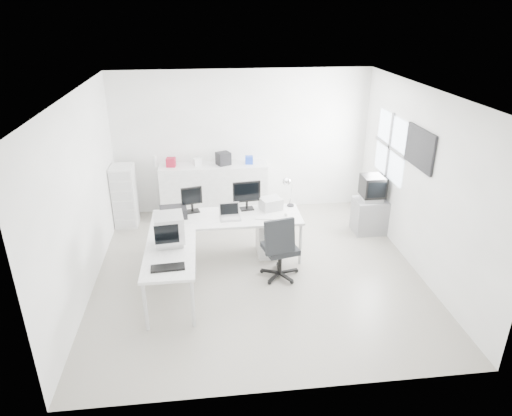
{
  "coord_description": "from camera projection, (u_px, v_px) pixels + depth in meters",
  "views": [
    {
      "loc": [
        -0.75,
        -6.19,
        3.87
      ],
      "look_at": [
        0.0,
        0.2,
        1.0
      ],
      "focal_mm": 32.0,
      "sensor_mm": 36.0,
      "label": 1
    }
  ],
  "objects": [
    {
      "name": "side_desk",
      "position": [
        172.0,
        276.0,
        6.41
      ],
      "size": [
        0.7,
        1.4,
        0.75
      ],
      "primitive_type": null,
      "color": "white",
      "rests_on": "floor"
    },
    {
      "name": "left_wall",
      "position": [
        82.0,
        196.0,
        6.43
      ],
      "size": [
        0.02,
        5.0,
        2.8
      ],
      "primitive_type": "cube",
      "color": "white",
      "rests_on": "floor"
    },
    {
      "name": "drawer_pedestal",
      "position": [
        269.0,
        237.0,
        7.65
      ],
      "size": [
        0.4,
        0.5,
        0.6
      ],
      "primitive_type": "cube",
      "color": "white",
      "rests_on": "floor"
    },
    {
      "name": "wall_picture",
      "position": [
        420.0,
        148.0,
        6.85
      ],
      "size": [
        0.04,
        0.9,
        0.6
      ],
      "primitive_type": null,
      "color": "black",
      "rests_on": "right_wall"
    },
    {
      "name": "clutter_box_b",
      "position": [
        197.0,
        162.0,
        8.75
      ],
      "size": [
        0.19,
        0.17,
        0.15
      ],
      "primitive_type": "cube",
      "rotation": [
        0.0,
        0.0,
        0.39
      ],
      "color": "white",
      "rests_on": "sideboard"
    },
    {
      "name": "office_chair",
      "position": [
        280.0,
        245.0,
        6.9
      ],
      "size": [
        0.74,
        0.74,
        1.08
      ],
      "primitive_type": null,
      "rotation": [
        0.0,
        0.0,
        0.22
      ],
      "color": "black",
      "rests_on": "floor"
    },
    {
      "name": "crt_monitor",
      "position": [
        169.0,
        229.0,
        6.39
      ],
      "size": [
        0.47,
        0.47,
        0.49
      ],
      "primitive_type": null,
      "rotation": [
        0.0,
        0.0,
        0.11
      ],
      "color": "#B7B7BA",
      "rests_on": "side_desk"
    },
    {
      "name": "crt_tv",
      "position": [
        373.0,
        188.0,
        8.18
      ],
      "size": [
        0.5,
        0.48,
        0.45
      ],
      "primitive_type": null,
      "color": "black",
      "rests_on": "tv_cabinet"
    },
    {
      "name": "main_desk",
      "position": [
        227.0,
        237.0,
        7.5
      ],
      "size": [
        2.4,
        0.8,
        0.75
      ],
      "primitive_type": null,
      "color": "white",
      "rests_on": "floor"
    },
    {
      "name": "white_mouse",
      "position": [
        286.0,
        214.0,
        7.35
      ],
      "size": [
        0.06,
        0.06,
        0.06
      ],
      "primitive_type": "sphere",
      "color": "white",
      "rests_on": "main_desk"
    },
    {
      "name": "laser_printer",
      "position": [
        271.0,
        204.0,
        7.59
      ],
      "size": [
        0.4,
        0.37,
        0.19
      ],
      "primitive_type": "cube",
      "rotation": [
        0.0,
        0.0,
        0.3
      ],
      "color": "#BBBBBB",
      "rests_on": "main_desk"
    },
    {
      "name": "filing_cabinet",
      "position": [
        125.0,
        196.0,
        8.57
      ],
      "size": [
        0.41,
        0.49,
        1.17
      ],
      "primitive_type": "cube",
      "color": "white",
      "rests_on": "floor"
    },
    {
      "name": "inkjet_printer",
      "position": [
        173.0,
        212.0,
        7.32
      ],
      "size": [
        0.46,
        0.37,
        0.15
      ],
      "primitive_type": "cube",
      "rotation": [
        0.0,
        0.0,
        0.09
      ],
      "color": "black",
      "rests_on": "main_desk"
    },
    {
      "name": "lcd_monitor_large",
      "position": [
        247.0,
        196.0,
        7.51
      ],
      "size": [
        0.48,
        0.24,
        0.48
      ],
      "primitive_type": null,
      "rotation": [
        0.0,
        0.0,
        0.12
      ],
      "color": "black",
      "rests_on": "main_desk"
    },
    {
      "name": "clutter_box_d",
      "position": [
        249.0,
        160.0,
        8.86
      ],
      "size": [
        0.16,
        0.14,
        0.15
      ],
      "primitive_type": "cube",
      "rotation": [
        0.0,
        0.0,
        -0.1
      ],
      "color": "#1A3DB8",
      "rests_on": "sideboard"
    },
    {
      "name": "floor",
      "position": [
        257.0,
        270.0,
        7.27
      ],
      "size": [
        5.0,
        5.0,
        0.01
      ],
      "primitive_type": "cube",
      "color": "#B7B1A4",
      "rests_on": "ground"
    },
    {
      "name": "clutter_box_c",
      "position": [
        223.0,
        159.0,
        8.78
      ],
      "size": [
        0.31,
        0.3,
        0.24
      ],
      "primitive_type": "cube",
      "rotation": [
        0.0,
        0.0,
        0.42
      ],
      "color": "black",
      "rests_on": "sideboard"
    },
    {
      "name": "ceiling",
      "position": [
        258.0,
        92.0,
        6.13
      ],
      "size": [
        5.0,
        5.0,
        0.01
      ],
      "primitive_type": "cube",
      "color": "white",
      "rests_on": "back_wall"
    },
    {
      "name": "desk_lamp",
      "position": [
        291.0,
        194.0,
        7.65
      ],
      "size": [
        0.15,
        0.15,
        0.43
      ],
      "primitive_type": null,
      "rotation": [
        0.0,
        0.0,
        0.06
      ],
      "color": "silver",
      "rests_on": "main_desk"
    },
    {
      "name": "clutter_bottle",
      "position": [
        155.0,
        161.0,
        8.69
      ],
      "size": [
        0.07,
        0.07,
        0.22
      ],
      "primitive_type": "cylinder",
      "color": "white",
      "rests_on": "sideboard"
    },
    {
      "name": "window",
      "position": [
        390.0,
        147.0,
        7.97
      ],
      "size": [
        0.02,
        1.2,
        1.1
      ],
      "primitive_type": null,
      "color": "white",
      "rests_on": "right_wall"
    },
    {
      "name": "back_wall",
      "position": [
        242.0,
        142.0,
        8.96
      ],
      "size": [
        5.0,
        0.02,
        2.8
      ],
      "primitive_type": "cube",
      "color": "white",
      "rests_on": "floor"
    },
    {
      "name": "tv_cabinet",
      "position": [
        370.0,
        216.0,
        8.4
      ],
      "size": [
        0.58,
        0.48,
        0.64
      ],
      "primitive_type": "cube",
      "color": "gray",
      "rests_on": "floor"
    },
    {
      "name": "sideboard",
      "position": [
        214.0,
        190.0,
        9.02
      ],
      "size": [
        2.08,
        0.52,
        1.04
      ],
      "primitive_type": "cube",
      "color": "white",
      "rests_on": "floor"
    },
    {
      "name": "white_keyboard",
      "position": [
        268.0,
        218.0,
        7.28
      ],
      "size": [
        0.41,
        0.2,
        0.02
      ],
      "primitive_type": "cube",
      "rotation": [
        0.0,
        0.0,
        -0.2
      ],
      "color": "white",
      "rests_on": "main_desk"
    },
    {
      "name": "black_keyboard",
      "position": [
        168.0,
        268.0,
        5.89
      ],
      "size": [
        0.45,
        0.21,
        0.03
      ],
      "primitive_type": "cube",
      "rotation": [
        0.0,
        0.0,
        0.07
      ],
      "color": "black",
      "rests_on": "side_desk"
    },
    {
      "name": "laptop",
      "position": [
        230.0,
        212.0,
        7.21
      ],
      "size": [
        0.38,
        0.39,
        0.24
      ],
      "primitive_type": null,
      "rotation": [
        0.0,
        0.0,
        0.06
      ],
      "color": "#B7B7BA",
      "rests_on": "main_desk"
    },
    {
      "name": "right_wall",
      "position": [
        420.0,
        182.0,
        6.96
      ],
      "size": [
        0.02,
        5.0,
        2.8
      ],
      "primitive_type": "cube",
      "color": "white",
      "rests_on": "floor"
    },
    {
      "name": "clutter_box_a",
      "position": [
        171.0,
        162.0,
        8.69
      ],
      "size": [
        0.19,
        0.17,
        0.17
      ],
      "primitive_type": "cube",
      "rotation": [
        0.0,
        0.0,
        -0.11
      ],
      "color": "maroon",
      "rests_on": "sideboard"
    },
    {
      "name": "lcd_monitor_small",
      "position": [
        192.0,
        200.0,
        7.43
      ],
      "size": [
        0.38,
        0.27,
        0.43
      ],
      "primitive_type": null,
      "rotation": [
        0.0,
        0.0,
        0.24
      ],
      "color": "black",
      "rests_on": "main_desk"
    }
  ]
}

